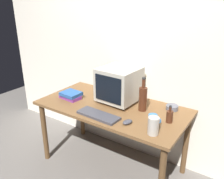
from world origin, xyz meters
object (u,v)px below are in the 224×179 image
book_stack (71,95)px  crt_monitor (119,85)px  computer_mouse (127,122)px  bottle_tall (143,98)px  bottle_short (170,116)px  keyboard (98,115)px  cd_spindle (172,107)px  mug (153,120)px  metal_canister (153,126)px

book_stack → crt_monitor: bearing=24.8°
computer_mouse → bottle_tall: 0.33m
bottle_short → book_stack: (-1.09, -0.09, -0.02)m
keyboard → book_stack: size_ratio=1.72×
keyboard → cd_spindle: bearing=47.8°
keyboard → mug: size_ratio=3.50×
computer_mouse → book_stack: 0.81m
computer_mouse → mug: 0.22m
mug → crt_monitor: bearing=154.1°
keyboard → metal_canister: (0.55, 0.00, 0.06)m
book_stack → bottle_tall: bearing=12.5°
crt_monitor → bottle_tall: crt_monitor is taller
crt_monitor → mug: bearing=-25.9°
computer_mouse → mug: (0.19, 0.12, 0.03)m
bottle_short → metal_canister: size_ratio=1.11×
metal_canister → book_stack: bearing=171.0°
keyboard → cd_spindle: (0.52, 0.52, 0.01)m
cd_spindle → metal_canister: size_ratio=0.80×
computer_mouse → keyboard: bearing=-155.8°
crt_monitor → bottle_short: bearing=-12.2°
crt_monitor → bottle_short: size_ratio=2.44×
mug → cd_spindle: mug is taller
bottle_short → cd_spindle: 0.27m
book_stack → keyboard: bearing=-18.6°
computer_mouse → book_stack: bearing=-171.4°
computer_mouse → cd_spindle: bearing=84.0°
metal_canister → bottle_short: bearing=81.7°
keyboard → book_stack: 0.53m
crt_monitor → cd_spindle: bearing=13.3°
crt_monitor → cd_spindle: (0.54, 0.13, -0.17)m
bottle_short → bottle_tall: bearing=165.0°
computer_mouse → metal_canister: (0.25, -0.03, 0.06)m
crt_monitor → bottle_tall: 0.31m
keyboard → computer_mouse: computer_mouse is taller
bottle_tall → cd_spindle: bearing=36.6°
book_stack → bottle_short: bearing=4.8°
keyboard → mug: mug is taller
bottle_tall → metal_canister: size_ratio=2.31×
keyboard → computer_mouse: 0.30m
bottle_tall → cd_spindle: (0.24, 0.18, -0.11)m
computer_mouse → bottle_tall: (-0.01, 0.31, 0.11)m
bottle_tall → keyboard: bearing=-129.4°
keyboard → bottle_short: bottle_short is taller
bottle_tall → cd_spindle: size_ratio=2.89×
crt_monitor → cd_spindle: size_ratio=3.37×
bottle_tall → mug: size_ratio=2.89×
mug → cd_spindle: size_ratio=1.00×
bottle_tall → bottle_short: bearing=-15.0°
keyboard → mug: (0.48, 0.15, 0.03)m
crt_monitor → computer_mouse: (0.32, -0.36, -0.17)m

